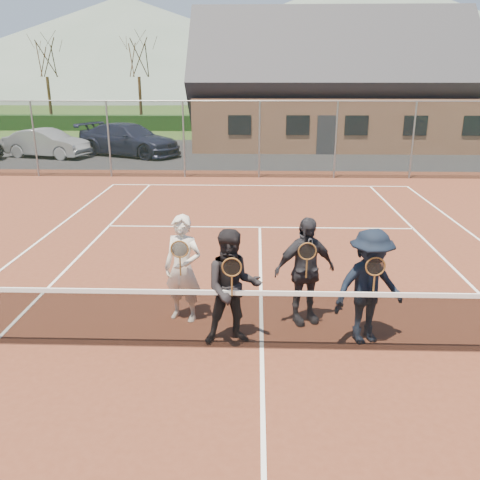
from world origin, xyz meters
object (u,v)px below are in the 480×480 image
at_px(car_c, 129,140).
at_px(player_d, 369,287).
at_px(clubhouse, 329,75).
at_px(player_a, 183,269).
at_px(player_c, 305,271).
at_px(car_b, 47,143).
at_px(tennis_net, 262,317).
at_px(player_b, 233,288).

bearing_deg(car_c, player_d, -131.58).
relative_size(clubhouse, player_a, 8.67).
xyz_separation_m(car_c, player_a, (5.35, -18.36, 0.11)).
distance_m(player_a, player_d, 2.97).
relative_size(player_a, player_c, 1.00).
height_order(car_b, player_d, player_d).
xyz_separation_m(car_b, car_c, (3.95, 0.78, 0.11)).
bearing_deg(player_d, player_a, 167.20).
bearing_deg(clubhouse, player_c, -98.16).
xyz_separation_m(tennis_net, player_b, (-0.44, 0.21, 0.38)).
bearing_deg(player_c, car_c, 111.77).
distance_m(tennis_net, clubhouse, 24.57).
height_order(player_b, player_d, same).
relative_size(car_c, tennis_net, 0.48).
relative_size(clubhouse, player_c, 8.67).
xyz_separation_m(player_a, player_b, (0.85, -0.75, -0.00)).
height_order(player_a, player_c, same).
bearing_deg(player_a, clubhouse, 77.05).
bearing_deg(tennis_net, player_a, 143.44).
distance_m(car_b, player_d, 21.94).
bearing_deg(player_a, car_b, 117.88).
bearing_deg(player_b, car_b, 118.98).
bearing_deg(clubhouse, tennis_net, -99.46).
xyz_separation_m(player_a, player_d, (2.89, -0.66, -0.00)).
distance_m(clubhouse, player_b, 24.39).
bearing_deg(player_b, player_d, 2.64).
height_order(tennis_net, player_a, player_a).
bearing_deg(tennis_net, car_b, 119.75).
distance_m(car_c, clubhouse, 12.06).
bearing_deg(player_b, clubhouse, 79.42).
distance_m(car_b, car_c, 4.02).
relative_size(tennis_net, player_b, 6.49).
xyz_separation_m(player_c, player_d, (0.91, -0.63, -0.00)).
bearing_deg(player_a, player_d, -12.80).
bearing_deg(car_b, player_a, -136.61).
relative_size(player_a, player_d, 1.00).
height_order(player_a, player_b, same).
xyz_separation_m(player_b, player_d, (2.04, 0.09, -0.00)).
bearing_deg(car_c, tennis_net, -136.03).
xyz_separation_m(car_b, player_d, (12.20, -18.24, 0.22)).
xyz_separation_m(car_b, tennis_net, (10.60, -18.54, -0.17)).
bearing_deg(player_a, tennis_net, -36.56).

